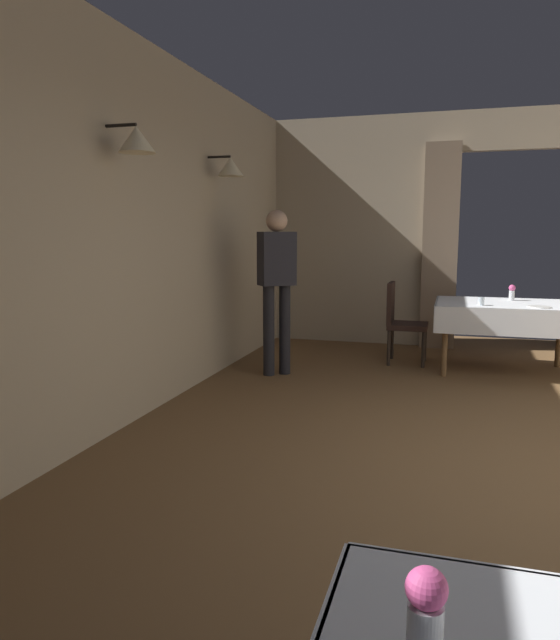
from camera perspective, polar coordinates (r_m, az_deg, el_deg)
wall_left at (r=4.50m, az=-16.78°, el=8.35°), size 0.49×8.40×3.00m
wall_back at (r=7.98m, az=22.07°, el=8.08°), size 6.40×0.27×3.00m
dining_table_mid at (r=6.72m, az=21.08°, el=0.83°), size 1.45×1.07×0.75m
chair_mid_left at (r=6.85m, az=11.66°, el=0.13°), size 0.44×0.44×0.93m
flower_vase_near at (r=1.10m, az=13.94°, el=-26.63°), size 0.07×0.07×0.21m
flower_vase_mid at (r=6.95m, az=21.63°, el=2.55°), size 0.07×0.07×0.17m
glass_mid_b at (r=6.37m, az=18.97°, el=1.74°), size 0.06×0.06×0.08m
plate_mid_c at (r=6.41m, az=23.92°, el=1.18°), size 0.22×0.22×0.01m
person_waiter_by_doorway at (r=6.10m, az=-0.32°, el=4.10°), size 0.42×0.40×1.72m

